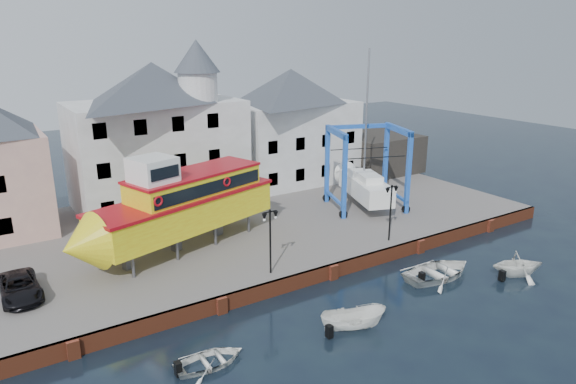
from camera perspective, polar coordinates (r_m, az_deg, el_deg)
ground at (r=34.15m, az=4.99°, el=-9.60°), size 140.00×140.00×0.00m
hardstanding at (r=42.45m, az=-4.06°, el=-3.42°), size 44.00×22.00×1.00m
quay_wall at (r=34.00m, az=4.90°, el=-8.78°), size 44.00×0.47×1.00m
building_white_main at (r=45.40m, az=-14.22°, el=6.41°), size 14.00×8.30×14.00m
building_white_right at (r=52.02m, az=0.31°, el=7.36°), size 12.00×8.00×11.20m
shed_dark at (r=57.18m, az=9.88°, el=4.31°), size 8.00×7.00×4.00m
lamp_post_left at (r=31.32m, az=-2.00°, el=-3.72°), size 1.12×0.32×4.20m
lamp_post_right at (r=37.12m, az=11.40°, el=-0.73°), size 1.12×0.32×4.20m
tour_boat at (r=35.51m, az=-12.53°, el=-1.52°), size 16.12×8.24×6.85m
travel_lift at (r=45.15m, az=8.25°, el=1.33°), size 7.46×9.07×13.33m
van at (r=33.16m, az=-27.67°, el=-9.34°), size 2.19×4.54×1.25m
motorboat_a at (r=28.98m, az=7.20°, el=-14.86°), size 3.86×2.64×1.40m
motorboat_b at (r=35.69m, az=16.37°, el=-9.04°), size 5.37×3.96×1.07m
motorboat_c at (r=37.69m, az=24.04°, el=-8.45°), size 4.41×4.19×1.82m
motorboat_d at (r=26.40m, az=-8.64°, el=-18.45°), size 3.52×2.55×0.72m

